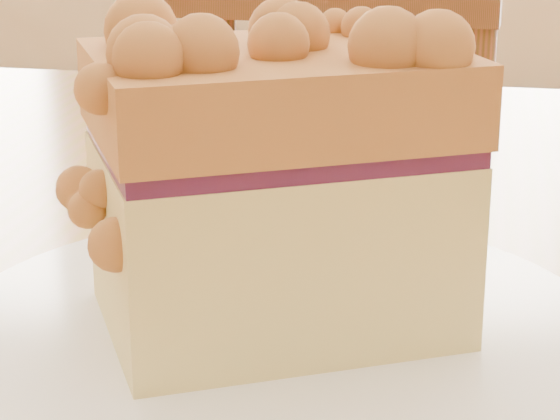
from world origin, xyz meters
name	(u,v)px	position (x,y,z in m)	size (l,w,h in m)	color
cafe_chair_main	(333,313)	(0.08, 0.75, 0.43)	(0.45, 0.45, 0.84)	brown
plate	(276,348)	(0.06, -0.04, 0.76)	(0.24, 0.24, 0.02)	white
cake_slice	(271,178)	(0.05, -0.04, 0.82)	(0.14, 0.13, 0.12)	#E9DD83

